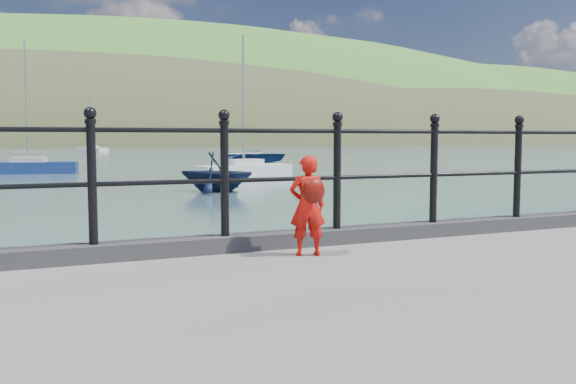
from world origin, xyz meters
name	(u,v)px	position (x,y,z in m)	size (l,w,h in m)	color
ground	(278,340)	(0.00, 0.00, 0.00)	(600.00, 600.00, 0.00)	#2D4251
kerb	(283,239)	(0.00, -0.15, 1.07)	(60.00, 0.30, 0.15)	#28282B
railing	(283,164)	(0.00, -0.15, 1.82)	(18.11, 0.11, 1.20)	black
far_shore	(139,201)	(38.34, 239.41, -22.57)	(830.00, 200.00, 156.00)	#333A21
child	(308,205)	(0.03, -0.66, 1.47)	(0.38, 0.33, 0.92)	red
launch_blue	(256,155)	(16.66, 45.86, 0.61)	(4.22, 5.90, 1.22)	navy
launch_navy	(216,172)	(4.50, 17.35, 0.78)	(2.57, 2.98, 1.57)	black
sailboat_deep	(91,150)	(7.15, 94.93, 0.34)	(4.77, 6.04, 8.92)	silver
sailboat_near	(244,171)	(8.35, 25.14, 0.34)	(5.78, 3.16, 7.76)	silver
sailboat_port	(29,168)	(-2.20, 34.10, 0.34)	(5.75, 2.73, 8.07)	navy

